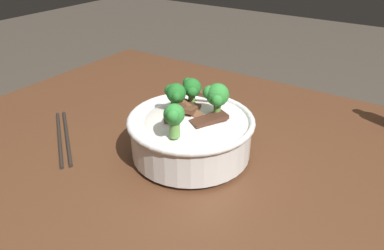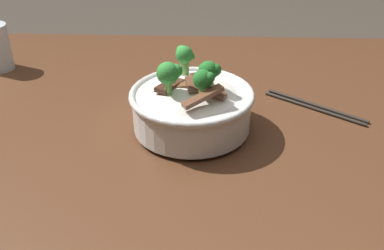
{
  "view_description": "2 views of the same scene",
  "coord_description": "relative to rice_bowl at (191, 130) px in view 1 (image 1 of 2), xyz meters",
  "views": [
    {
      "loc": [
        -0.2,
        0.44,
        1.2
      ],
      "look_at": [
        0.11,
        -0.03,
        0.88
      ],
      "focal_mm": 33.48,
      "sensor_mm": 36.0,
      "label": 1
    },
    {
      "loc": [
        0.15,
        -0.79,
        1.27
      ],
      "look_at": [
        0.12,
        -0.06,
        0.83
      ],
      "focal_mm": 41.75,
      "sensor_mm": 36.0,
      "label": 2
    }
  ],
  "objects": [
    {
      "name": "chopsticks_pair",
      "position": [
        0.26,
        0.1,
        -0.05
      ],
      "size": [
        0.2,
        0.15,
        0.01
      ],
      "color": "#28231E",
      "rests_on": "dining_table"
    },
    {
      "name": "dining_table",
      "position": [
        -0.12,
        0.04,
        -0.18
      ],
      "size": [
        1.38,
        0.98,
        0.81
      ],
      "color": "#56331E",
      "rests_on": "ground"
    },
    {
      "name": "rice_bowl",
      "position": [
        0.0,
        0.0,
        0.0
      ],
      "size": [
        0.24,
        0.24,
        0.15
      ],
      "color": "white",
      "rests_on": "dining_table"
    }
  ]
}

